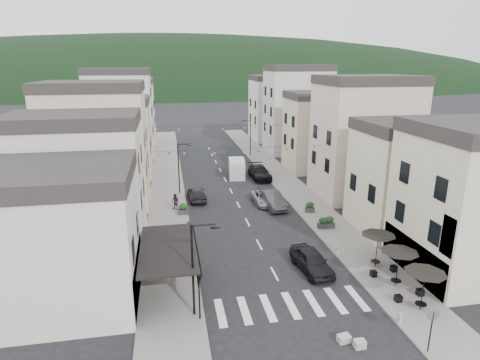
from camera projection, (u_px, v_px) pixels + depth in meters
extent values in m
plane|color=black|center=(301.00, 325.00, 23.50)|extent=(700.00, 700.00, 0.00)
cube|color=slate|center=(167.00, 180.00, 52.41)|extent=(4.00, 76.00, 0.12)
cube|color=slate|center=(278.00, 174.00, 54.99)|extent=(4.00, 76.00, 0.12)
ellipsoid|color=black|center=(174.00, 83.00, 306.74)|extent=(640.00, 360.00, 70.00)
cube|color=beige|center=(34.00, 246.00, 24.43)|extent=(12.00, 8.00, 8.00)
cube|color=black|center=(168.00, 248.00, 26.03)|extent=(3.60, 7.50, 0.15)
cube|color=black|center=(196.00, 253.00, 26.48)|extent=(0.34, 7.50, 0.99)
cylinder|color=black|center=(199.00, 297.00, 23.47)|extent=(0.10, 0.10, 3.20)
cylinder|color=black|center=(192.00, 245.00, 30.08)|extent=(0.10, 0.10, 3.20)
cube|color=beige|center=(79.00, 187.00, 32.82)|extent=(10.00, 7.00, 10.00)
cube|color=#262323|center=(71.00, 120.00, 31.27)|extent=(10.20, 7.14, 1.00)
cube|color=#C3AD92|center=(97.00, 150.00, 41.98)|extent=(10.00, 8.00, 12.00)
cube|color=#262323|center=(91.00, 86.00, 40.15)|extent=(10.20, 8.16, 1.00)
cube|color=beige|center=(112.00, 141.00, 53.66)|extent=(10.00, 8.00, 9.50)
cube|color=#262323|center=(109.00, 101.00, 52.18)|extent=(10.20, 8.16, 1.00)
cube|color=#AFB0AA|center=(120.00, 116.00, 64.50)|extent=(10.00, 7.00, 13.00)
cube|color=#262323|center=(117.00, 71.00, 62.53)|extent=(10.20, 7.14, 1.00)
cube|color=#BBAF95|center=(127.00, 114.00, 76.11)|extent=(10.00, 9.00, 11.00)
cube|color=#262323|center=(125.00, 81.00, 74.42)|extent=(10.20, 9.18, 1.00)
cube|color=#BBAF95|center=(414.00, 181.00, 36.06)|extent=(10.00, 7.00, 9.00)
cube|color=#262323|center=(421.00, 126.00, 34.66)|extent=(10.20, 7.14, 1.00)
cube|color=beige|center=(364.00, 142.00, 45.01)|extent=(10.00, 8.00, 12.50)
cube|color=#262323|center=(369.00, 80.00, 43.12)|extent=(10.20, 8.16, 1.00)
cube|color=#C3AD92|center=(323.00, 135.00, 56.69)|extent=(10.00, 7.00, 10.00)
cube|color=#262323|center=(325.00, 95.00, 55.15)|extent=(10.20, 7.14, 1.00)
cube|color=#AFB0AA|center=(297.00, 112.00, 67.53)|extent=(10.00, 8.00, 13.50)
cube|color=#262323|center=(299.00, 68.00, 65.49)|extent=(10.20, 8.16, 1.00)
cube|color=beige|center=(278.00, 110.00, 79.14)|extent=(10.00, 9.00, 11.50)
cube|color=#262323|center=(278.00, 78.00, 77.38)|extent=(10.20, 9.18, 1.00)
cylinder|color=black|center=(422.00, 293.00, 24.47)|extent=(0.06, 0.06, 2.30)
cone|color=black|center=(425.00, 277.00, 24.16)|extent=(2.50, 2.50, 0.55)
cylinder|color=black|center=(421.00, 304.00, 24.69)|extent=(0.70, 0.70, 0.04)
cylinder|color=black|center=(397.00, 270.00, 27.11)|extent=(0.06, 0.06, 2.30)
cone|color=black|center=(399.00, 256.00, 26.81)|extent=(2.50, 2.50, 0.55)
cylinder|color=black|center=(396.00, 280.00, 27.33)|extent=(0.70, 0.70, 0.04)
cylinder|color=black|center=(377.00, 252.00, 29.76)|extent=(0.06, 0.06, 2.30)
cone|color=black|center=(378.00, 238.00, 29.45)|extent=(2.50, 2.50, 0.55)
cylinder|color=black|center=(376.00, 261.00, 29.98)|extent=(0.70, 0.70, 0.04)
cylinder|color=black|center=(193.00, 272.00, 23.50)|extent=(0.14, 0.14, 6.00)
cylinder|color=black|center=(203.00, 225.00, 22.80)|extent=(1.40, 0.10, 0.10)
cylinder|color=black|center=(215.00, 226.00, 22.96)|extent=(0.56, 0.56, 0.08)
cylinder|color=black|center=(179.00, 169.00, 46.16)|extent=(0.14, 0.14, 6.00)
cylinder|color=black|center=(184.00, 144.00, 45.46)|extent=(1.40, 0.10, 0.10)
cylinder|color=black|center=(190.00, 145.00, 45.62)|extent=(0.56, 0.56, 0.08)
cylinder|color=black|center=(250.00, 138.00, 65.25)|extent=(0.14, 0.14, 6.00)
cylinder|color=black|center=(246.00, 120.00, 64.31)|extent=(1.40, 0.10, 0.10)
cylinder|color=black|center=(242.00, 121.00, 64.25)|extent=(0.56, 0.56, 0.08)
cylinder|color=black|center=(430.00, 333.00, 20.85)|extent=(0.07, 0.07, 2.50)
cylinder|color=slate|center=(433.00, 315.00, 20.54)|extent=(0.70, 0.04, 0.70)
cylinder|color=gray|center=(196.00, 276.00, 28.07)|extent=(0.26, 0.26, 0.60)
cylinder|color=gray|center=(193.00, 256.00, 30.90)|extent=(0.26, 0.26, 0.60)
cylinder|color=gray|center=(337.00, 250.00, 31.92)|extent=(0.26, 0.26, 0.60)
cylinder|color=gray|center=(400.00, 318.00, 23.42)|extent=(0.26, 0.26, 0.60)
cylinder|color=black|center=(237.00, 149.00, 42.59)|extent=(19.00, 0.02, 0.02)
cone|color=beige|center=(153.00, 154.00, 41.14)|extent=(0.28, 0.28, 0.24)
cone|color=navy|center=(169.00, 154.00, 41.44)|extent=(0.28, 0.28, 0.24)
cone|color=beige|center=(184.00, 154.00, 41.73)|extent=(0.28, 0.28, 0.24)
cone|color=navy|center=(200.00, 154.00, 42.02)|extent=(0.28, 0.28, 0.24)
cone|color=beige|center=(215.00, 154.00, 42.31)|extent=(0.28, 0.28, 0.24)
cone|color=navy|center=(229.00, 153.00, 42.59)|extent=(0.28, 0.28, 0.24)
cone|color=beige|center=(244.00, 153.00, 42.86)|extent=(0.28, 0.28, 0.24)
cone|color=navy|center=(258.00, 152.00, 43.13)|extent=(0.28, 0.28, 0.24)
cone|color=beige|center=(273.00, 151.00, 43.39)|extent=(0.28, 0.28, 0.24)
cone|color=navy|center=(287.00, 150.00, 43.64)|extent=(0.28, 0.28, 0.24)
cone|color=beige|center=(301.00, 149.00, 43.89)|extent=(0.28, 0.28, 0.24)
cone|color=navy|center=(314.00, 147.00, 44.14)|extent=(0.28, 0.28, 0.24)
cylinder|color=black|center=(218.00, 126.00, 57.69)|extent=(19.00, 0.02, 0.02)
cone|color=beige|center=(156.00, 129.00, 56.24)|extent=(0.28, 0.28, 0.24)
cone|color=navy|center=(168.00, 129.00, 56.54)|extent=(0.28, 0.28, 0.24)
cone|color=beige|center=(179.00, 130.00, 56.84)|extent=(0.28, 0.28, 0.24)
cone|color=navy|center=(190.00, 130.00, 57.13)|extent=(0.28, 0.28, 0.24)
cone|color=beige|center=(201.00, 130.00, 57.41)|extent=(0.28, 0.28, 0.24)
cone|color=navy|center=(212.00, 130.00, 57.69)|extent=(0.28, 0.28, 0.24)
cone|color=beige|center=(223.00, 129.00, 57.97)|extent=(0.28, 0.28, 0.24)
cone|color=navy|center=(234.00, 129.00, 58.23)|extent=(0.28, 0.28, 0.24)
cone|color=beige|center=(245.00, 128.00, 58.49)|extent=(0.28, 0.28, 0.24)
cone|color=navy|center=(255.00, 128.00, 58.75)|extent=(0.28, 0.28, 0.24)
cone|color=beige|center=(266.00, 127.00, 59.00)|extent=(0.28, 0.28, 0.24)
cone|color=navy|center=(276.00, 126.00, 59.24)|extent=(0.28, 0.28, 0.24)
imported|color=black|center=(312.00, 261.00, 29.42)|extent=(2.40, 4.87, 1.60)
imported|color=#303133|center=(272.00, 200.00, 42.45)|extent=(2.33, 5.24, 1.67)
imported|color=#93949B|center=(264.00, 198.00, 43.54)|extent=(2.23, 4.63, 1.27)
imported|color=black|center=(260.00, 172.00, 53.04)|extent=(2.44, 5.74, 1.65)
imported|color=black|center=(197.00, 194.00, 44.61)|extent=(2.06, 4.65, 1.55)
cube|color=#BABABC|center=(237.00, 168.00, 54.10)|extent=(2.65, 5.32, 2.13)
cube|color=#BABABC|center=(237.00, 161.00, 53.18)|extent=(2.38, 3.62, 0.53)
cylinder|color=black|center=(231.00, 177.00, 52.42)|extent=(0.36, 0.77, 0.74)
cylinder|color=black|center=(244.00, 177.00, 52.51)|extent=(0.36, 0.77, 0.74)
cylinder|color=black|center=(230.00, 170.00, 56.09)|extent=(0.36, 0.77, 0.74)
cylinder|color=black|center=(242.00, 170.00, 56.17)|extent=(0.36, 0.77, 0.74)
imported|color=black|center=(189.00, 232.00, 33.88)|extent=(0.72, 0.53, 1.82)
imported|color=#241F2A|center=(175.00, 202.00, 41.43)|extent=(1.04, 1.02, 1.69)
cube|color=#9D9C95|center=(360.00, 344.00, 21.55)|extent=(0.61, 0.47, 0.45)
cube|color=#9B9894|center=(344.00, 339.00, 22.01)|extent=(0.76, 0.58, 0.40)
cube|color=#2A2A2C|center=(186.00, 236.00, 34.68)|extent=(0.94, 0.57, 0.45)
ellipsoid|color=black|center=(186.00, 231.00, 34.54)|extent=(0.80, 0.51, 0.58)
cube|color=#2C2C2E|center=(183.00, 212.00, 40.31)|extent=(1.06, 0.66, 0.50)
ellipsoid|color=black|center=(183.00, 206.00, 40.16)|extent=(0.89, 0.56, 0.64)
cube|color=#323234|center=(329.00, 225.00, 36.96)|extent=(1.02, 0.59, 0.50)
ellipsoid|color=black|center=(329.00, 220.00, 36.80)|extent=(0.89, 0.56, 0.64)
cube|color=#2D2D30|center=(323.00, 226.00, 36.88)|extent=(0.95, 0.53, 0.47)
ellipsoid|color=black|center=(323.00, 220.00, 36.74)|extent=(0.83, 0.53, 0.60)
cube|color=#333335|center=(310.00, 210.00, 40.90)|extent=(1.07, 0.77, 0.48)
ellipsoid|color=black|center=(310.00, 205.00, 40.75)|extent=(0.84, 0.54, 0.61)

